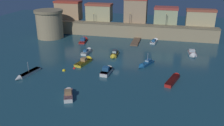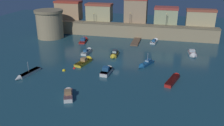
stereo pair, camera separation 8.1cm
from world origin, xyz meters
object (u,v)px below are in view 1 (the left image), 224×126
object	(u,v)px
moored_boat_3	(107,70)
moored_boat_6	(26,74)
moored_boat_4	(114,55)
quay_lamp_0	(94,16)
quay_lamp_2	(166,18)
quay_lamp_1	(130,17)
moored_boat_0	(145,64)
moored_boat_9	(88,51)
fortress_tower	(50,24)
moored_boat_10	(68,93)
moored_boat_7	(84,40)
mooring_buoy_0	(64,71)
moored_boat_2	(86,61)
mooring_buoy_1	(74,68)
moored_boat_1	(174,79)
moored_boat_8	(155,41)
moored_boat_5	(193,54)

from	to	relation	value
moored_boat_3	moored_boat_6	world-z (taller)	moored_boat_6
moored_boat_6	moored_boat_4	bearing A→B (deg)	148.12
quay_lamp_0	moored_boat_3	size ratio (longest dim) A/B	0.59
quay_lamp_2	moored_boat_3	distance (m)	32.60
quay_lamp_1	moored_boat_4	distance (m)	20.62
moored_boat_0	moored_boat_9	xyz separation A→B (m)	(-15.98, 5.79, 0.04)
moored_boat_0	moored_boat_4	size ratio (longest dim) A/B	1.09
quay_lamp_0	moored_boat_0	distance (m)	31.90
fortress_tower	moored_boat_10	world-z (taller)	fortress_tower
moored_boat_7	mooring_buoy_0	world-z (taller)	moored_boat_7
quay_lamp_0	moored_boat_2	distance (m)	26.63
quay_lamp_0	mooring_buoy_1	xyz separation A→B (m)	(4.65, -29.58, -6.40)
moored_boat_0	moored_boat_2	xyz separation A→B (m)	(-13.99, -1.08, 0.01)
moored_boat_1	moored_boat_4	distance (m)	18.52
quay_lamp_1	moored_boat_6	world-z (taller)	quay_lamp_1
quay_lamp_0	moored_boat_7	xyz separation A→B (m)	(-0.83, -8.05, -6.03)
quay_lamp_1	moored_boat_10	distance (m)	42.17
quay_lamp_1	moored_boat_3	size ratio (longest dim) A/B	0.70
mooring_buoy_1	moored_boat_7	bearing A→B (deg)	104.29
moored_boat_10	quay_lamp_2	bearing A→B (deg)	-42.56
moored_boat_3	moored_boat_6	xyz separation A→B (m)	(-16.06, -5.58, -0.23)
moored_boat_8	moored_boat_10	distance (m)	39.74
moored_boat_2	moored_boat_10	size ratio (longest dim) A/B	1.35
moored_boat_3	moored_boat_6	size ratio (longest dim) A/B	0.74
quay_lamp_1	moored_boat_1	size ratio (longest dim) A/B	0.50
quay_lamp_0	quay_lamp_1	size ratio (longest dim) A/B	0.85
fortress_tower	moored_boat_0	size ratio (longest dim) A/B	1.54
moored_boat_0	moored_boat_1	bearing A→B (deg)	70.52
moored_boat_0	fortress_tower	bearing A→B (deg)	-92.33
moored_boat_3	mooring_buoy_0	world-z (taller)	moored_boat_3
moored_boat_1	quay_lamp_1	bearing A→B (deg)	42.14
moored_boat_8	mooring_buoy_0	bearing A→B (deg)	157.80
quay_lamp_0	moored_boat_9	distance (m)	19.74
quay_lamp_2	moored_boat_9	xyz separation A→B (m)	(-19.63, -18.39, -6.43)
moored_boat_7	moored_boat_5	bearing A→B (deg)	-107.79
quay_lamp_0	moored_boat_2	size ratio (longest dim) A/B	0.45
quay_lamp_2	mooring_buoy_0	size ratio (longest dim) A/B	5.05
quay_lamp_0	moored_boat_5	distance (m)	34.73
moored_boat_0	moored_boat_1	xyz separation A→B (m)	(6.46, -6.53, 0.01)
moored_boat_8	moored_boat_9	size ratio (longest dim) A/B	1.02
fortress_tower	moored_boat_9	size ratio (longest dim) A/B	1.67
moored_boat_6	moored_boat_1	bearing A→B (deg)	110.84
moored_boat_3	moored_boat_7	size ratio (longest dim) A/B	0.84
moored_boat_6	moored_boat_7	distance (m)	27.67
moored_boat_0	quay_lamp_0	bearing A→B (deg)	-114.75
quay_lamp_0	moored_boat_10	distance (m)	42.80
moored_boat_6	mooring_buoy_0	size ratio (longest dim) A/B	9.28
quay_lamp_2	moored_boat_8	bearing A→B (deg)	-127.40
fortress_tower	moored_boat_6	world-z (taller)	fortress_tower
moored_boat_6	mooring_buoy_1	world-z (taller)	moored_boat_6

